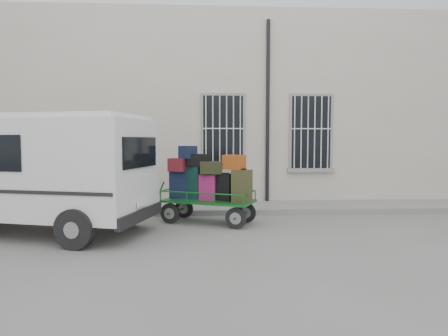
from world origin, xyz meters
The scene contains 5 objects.
ground centered at (0.00, 0.00, 0.00)m, with size 80.00×80.00×0.00m, color slate.
building centered at (0.00, 5.50, 3.00)m, with size 24.00×5.15×6.00m.
sidewalk centered at (0.00, 2.20, 0.07)m, with size 24.00×1.70×0.15m, color slate.
luggage_cart centered at (-0.94, 0.47, 0.95)m, with size 2.56×1.80×1.87m.
van centered at (-4.68, -0.32, 1.45)m, with size 5.39×3.34×2.54m.
Camera 1 is at (-1.05, -9.12, 2.01)m, focal length 32.00 mm.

